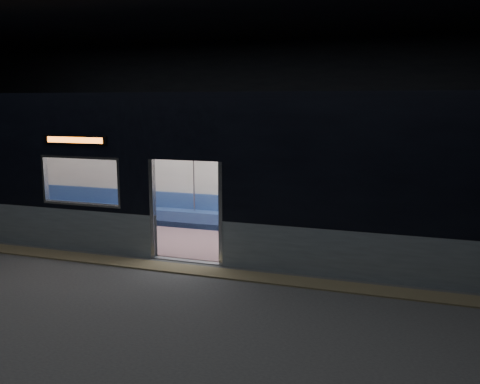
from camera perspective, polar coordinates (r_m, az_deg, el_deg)
The scene contains 7 objects.
station_floor at distance 9.47m, azimuth -8.58°, elevation -9.60°, with size 24.00×14.00×0.01m, color #47494C.
station_envelope at distance 8.94m, azimuth -9.22°, elevation 13.15°, with size 24.00×14.00×5.00m.
tactile_strip at distance 9.93m, azimuth -7.14°, elevation -8.50°, with size 22.80×0.50×0.03m, color #8C7F59.
metro_car at distance 11.32m, azimuth -3.02°, elevation 3.38°, with size 18.00×3.04×3.35m.
passenger at distance 11.76m, azimuth 12.97°, elevation -1.78°, with size 0.44×0.71×1.37m.
handbag at distance 11.57m, azimuth 12.93°, elevation -2.57°, with size 0.29×0.25×0.15m, color black.
transit_map at distance 11.92m, azimuth 15.50°, elevation 1.57°, with size 1.00×0.03×0.65m, color white.
Camera 1 is at (4.09, -7.93, 3.17)m, focal length 38.00 mm.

